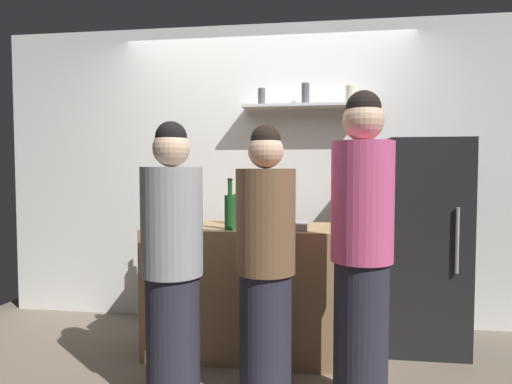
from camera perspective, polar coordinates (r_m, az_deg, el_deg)
name	(u,v)px	position (r m, az deg, el deg)	size (l,w,h in m)	color
back_wall_assembly	(267,174)	(3.79, 1.43, 2.43)	(4.80, 0.32, 2.60)	white
refrigerator	(420,243)	(3.51, 21.08, -6.36)	(0.57, 0.69, 1.56)	black
counter	(256,289)	(3.21, 0.00, -12.83)	(1.55, 0.61, 0.93)	#9E7A51
baking_pan	(283,225)	(2.97, 3.60, -4.48)	(0.34, 0.24, 0.05)	gray
utensil_holder	(350,224)	(2.92, 12.49, -4.13)	(0.10, 0.10, 0.21)	#B2B2B7
wine_bottle_dark_glass	(187,210)	(3.13, -9.16, -2.36)	(0.08, 0.08, 0.32)	black
wine_bottle_green_glass	(230,211)	(2.92, -3.48, -2.49)	(0.08, 0.08, 0.35)	#19471E
wine_bottle_pale_glass	(176,206)	(3.41, -10.67, -1.89)	(0.08, 0.08, 0.32)	#B2BFB2
wine_bottle_amber_glass	(238,208)	(3.20, -2.39, -2.15)	(0.08, 0.08, 0.32)	#472814
water_bottle_plastic	(164,213)	(3.10, -12.23, -2.74)	(0.09, 0.09, 0.24)	silver
person_grey_hoodie	(172,269)	(2.45, -11.11, -10.04)	(0.34, 0.34, 1.60)	#262633
person_pink_top	(362,252)	(2.45, 13.93, -7.76)	(0.34, 0.34, 1.77)	#262633
person_brown_jacket	(265,267)	(2.48, 1.28, -9.98)	(0.34, 0.34, 1.59)	#262633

